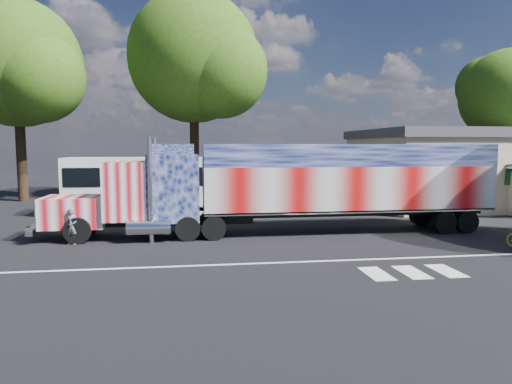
{
  "coord_description": "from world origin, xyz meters",
  "views": [
    {
      "loc": [
        -3.03,
        -18.39,
        4.08
      ],
      "look_at": [
        0.0,
        3.0,
        1.9
      ],
      "focal_mm": 32.0,
      "sensor_mm": 36.0,
      "label": 1
    }
  ],
  "objects": [
    {
      "name": "ground",
      "position": [
        0.0,
        0.0,
        0.0
      ],
      "size": [
        100.0,
        100.0,
        0.0
      ],
      "primitive_type": "plane",
      "color": "black"
    },
    {
      "name": "lane_markings",
      "position": [
        1.71,
        -3.77,
        0.01
      ],
      "size": [
        30.0,
        2.67,
        0.01
      ],
      "color": "silver",
      "rests_on": "ground"
    },
    {
      "name": "semi_truck",
      "position": [
        1.7,
        2.4,
        2.3
      ],
      "size": [
        20.98,
        3.31,
        4.47
      ],
      "color": "black",
      "rests_on": "ground"
    },
    {
      "name": "coach_bus",
      "position": [
        -4.47,
        9.33,
        1.77
      ],
      "size": [
        11.72,
        2.73,
        3.41
      ],
      "color": "white",
      "rests_on": "ground"
    },
    {
      "name": "woman",
      "position": [
        -8.0,
        1.19,
        0.76
      ],
      "size": [
        0.62,
        0.46,
        1.53
      ],
      "primitive_type": "imported",
      "rotation": [
        0.0,
        0.0,
        -0.19
      ],
      "color": "slate",
      "rests_on": "ground"
    },
    {
      "name": "tree_n_mid",
      "position": [
        -2.6,
        17.39,
        10.73
      ],
      "size": [
        10.39,
        9.9,
        15.75
      ],
      "color": "black",
      "rests_on": "ground"
    },
    {
      "name": "tree_far_ne",
      "position": [
        25.06,
        19.18,
        8.49
      ],
      "size": [
        8.62,
        8.21,
        12.65
      ],
      "color": "black",
      "rests_on": "ground"
    },
    {
      "name": "tree_nw_a",
      "position": [
        -15.32,
        17.43,
        10.0
      ],
      "size": [
        9.67,
        9.21,
        14.67
      ],
      "color": "black",
      "rests_on": "ground"
    }
  ]
}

